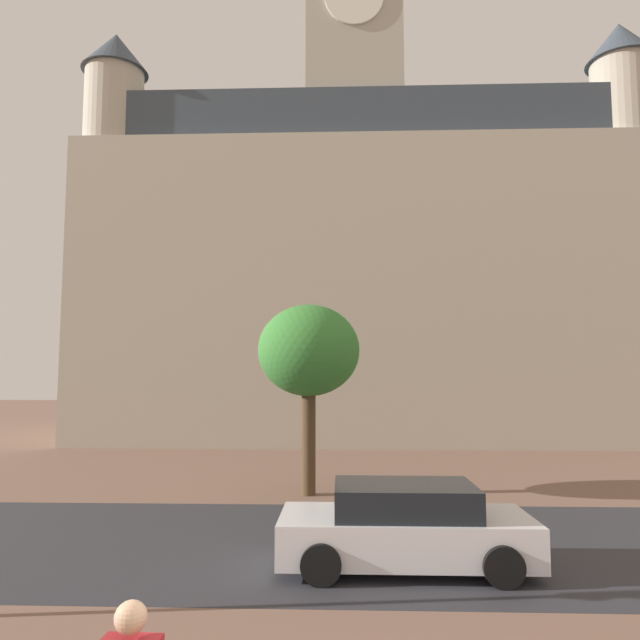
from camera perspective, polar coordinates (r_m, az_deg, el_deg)
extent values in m
plane|color=brown|center=(14.14, 1.72, -18.62)|extent=(120.00, 120.00, 0.00)
cube|color=#2D2D33|center=(12.13, 1.66, -20.85)|extent=(120.00, 6.53, 0.00)
cube|color=#B2A893|center=(32.28, 4.11, 1.61)|extent=(27.57, 12.58, 14.28)
cube|color=#38424C|center=(34.30, 4.01, 15.58)|extent=(25.37, 11.58, 2.40)
cube|color=#B2A893|center=(33.62, 3.36, 12.35)|extent=(5.20, 5.20, 26.90)
cylinder|color=#B2A893|center=(29.98, -19.88, 6.17)|extent=(2.80, 2.80, 18.12)
cone|color=#38424C|center=(33.42, -19.29, 23.33)|extent=(3.20, 3.20, 2.00)
cylinder|color=#B2A893|center=(30.92, 27.97, 6.13)|extent=(2.80, 2.80, 18.12)
cone|color=#38424C|center=(34.27, 27.18, 22.88)|extent=(3.20, 3.20, 2.00)
sphere|color=tan|center=(4.59, -17.97, -25.87)|extent=(0.22, 0.22, 0.22)
cube|color=silver|center=(10.66, 8.28, -20.07)|extent=(4.24, 1.82, 0.70)
cube|color=black|center=(10.52, 8.24, -16.88)|extent=(2.37, 1.61, 0.51)
cylinder|color=black|center=(11.81, 14.96, -19.52)|extent=(0.64, 0.22, 0.64)
cylinder|color=black|center=(10.10, 17.44, -21.96)|extent=(0.64, 0.22, 0.64)
cylinder|color=black|center=(11.55, 0.42, -20.03)|extent=(0.64, 0.22, 0.64)
cylinder|color=black|center=(9.79, 0.08, -22.74)|extent=(0.64, 0.22, 0.64)
cylinder|color=#4C3823|center=(16.28, -1.12, -11.86)|extent=(0.38, 0.38, 2.79)
ellipsoid|color=#387F33|center=(16.19, -1.11, -2.96)|extent=(2.81, 2.81, 2.53)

